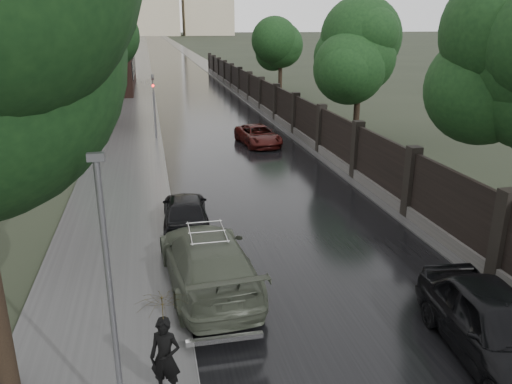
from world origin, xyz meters
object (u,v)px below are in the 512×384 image
(tree_right_b, at_px, (360,58))
(car_right_near, at_px, (496,326))
(tree_left_far, at_px, (93,49))
(pedestrian_umbrella, at_px, (162,316))
(traffic_light, at_px, (154,102))
(lamp_post, at_px, (111,301))
(car_right_far, at_px, (258,135))
(tree_right_c, at_px, (281,45))
(hatchback_left, at_px, (185,210))
(volga_sedan, at_px, (208,260))

(tree_right_b, distance_m, car_right_near, 21.08)
(tree_left_far, bearing_deg, pedestrian_umbrella, -83.06)
(traffic_light, bearing_deg, tree_left_far, 126.47)
(lamp_post, bearing_deg, car_right_far, 71.60)
(tree_right_c, distance_m, car_right_near, 38.57)
(tree_left_far, height_order, pedestrian_umbrella, tree_left_far)
(car_right_far, bearing_deg, car_right_near, -94.92)
(car_right_near, bearing_deg, tree_left_far, 116.23)
(tree_right_b, relative_size, pedestrian_umbrella, 2.73)
(hatchback_left, xyz_separation_m, pedestrian_umbrella, (-1.01, -8.52, 1.21))
(lamp_post, xyz_separation_m, car_right_far, (7.00, 21.04, -2.09))
(car_right_near, bearing_deg, pedestrian_umbrella, -175.24)
(hatchback_left, distance_m, pedestrian_umbrella, 8.67)
(traffic_light, bearing_deg, car_right_near, -74.04)
(tree_left_far, relative_size, car_right_near, 1.59)
(hatchback_left, xyz_separation_m, car_right_far, (5.20, 11.85, -0.07))
(volga_sedan, bearing_deg, tree_left_far, -82.79)
(volga_sedan, relative_size, car_right_far, 1.30)
(volga_sedan, xyz_separation_m, pedestrian_umbrella, (-1.29, -4.20, 1.07))
(volga_sedan, height_order, car_right_near, volga_sedan)
(pedestrian_umbrella, bearing_deg, volga_sedan, 95.98)
(tree_right_b, height_order, pedestrian_umbrella, tree_right_b)
(tree_right_b, distance_m, tree_right_c, 18.00)
(tree_right_c, bearing_deg, hatchback_left, -110.74)
(car_right_near, bearing_deg, traffic_light, 112.03)
(car_right_near, bearing_deg, tree_right_c, 88.24)
(tree_right_c, bearing_deg, volga_sedan, -107.83)
(traffic_light, distance_m, pedestrian_umbrella, 22.83)
(lamp_post, height_order, hatchback_left, lamp_post)
(tree_right_c, xyz_separation_m, traffic_light, (-11.80, -15.01, -2.55))
(tree_left_far, xyz_separation_m, tree_right_b, (15.50, -8.00, -0.29))
(tree_left_far, bearing_deg, hatchback_left, -77.16)
(tree_left_far, xyz_separation_m, traffic_light, (3.70, -5.01, -2.84))
(tree_right_b, height_order, tree_right_c, same)
(car_right_near, bearing_deg, tree_right_b, 81.42)
(volga_sedan, distance_m, hatchback_left, 4.34)
(tree_left_far, relative_size, tree_right_b, 1.05)
(car_right_far, bearing_deg, volga_sedan, -113.72)
(lamp_post, distance_m, hatchback_left, 9.58)
(tree_right_c, distance_m, pedestrian_umbrella, 39.84)
(tree_right_b, height_order, hatchback_left, tree_right_b)
(tree_right_b, bearing_deg, traffic_light, 165.76)
(lamp_post, xyz_separation_m, pedestrian_umbrella, (0.79, 0.67, -0.80))
(tree_left_far, relative_size, pedestrian_umbrella, 2.88)
(traffic_light, height_order, car_right_far, traffic_light)
(tree_left_far, relative_size, tree_right_c, 1.05)
(volga_sedan, bearing_deg, pedestrian_umbrella, 68.87)
(traffic_light, relative_size, volga_sedan, 0.73)
(lamp_post, bearing_deg, tree_right_b, 57.82)
(pedestrian_umbrella, bearing_deg, hatchback_left, 106.33)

